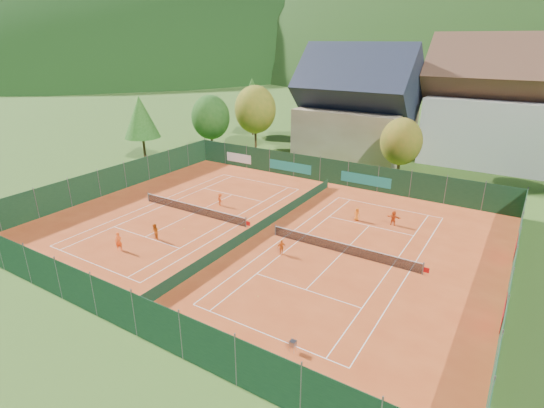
{
  "coord_description": "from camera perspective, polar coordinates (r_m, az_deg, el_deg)",
  "views": [
    {
      "loc": [
        19.39,
        -29.17,
        16.35
      ],
      "look_at": [
        0.0,
        2.0,
        2.0
      ],
      "focal_mm": 28.0,
      "sensor_mm": 36.0,
      "label": 1
    }
  ],
  "objects": [
    {
      "name": "ground",
      "position": [
        38.66,
        -1.57,
        -3.71
      ],
      "size": [
        600.0,
        600.0,
        0.0
      ],
      "primitive_type": "plane",
      "color": "#33581B",
      "rests_on": "ground"
    },
    {
      "name": "clay_pad",
      "position": [
        38.65,
        -1.57,
        -3.67
      ],
      "size": [
        40.0,
        32.0,
        0.01
      ],
      "primitive_type": "cube",
      "color": "#B6421A",
      "rests_on": "ground"
    },
    {
      "name": "court_markings_left",
      "position": [
        43.22,
        -10.47,
        -1.23
      ],
      "size": [
        11.03,
        23.83,
        0.0
      ],
      "color": "white",
      "rests_on": "ground"
    },
    {
      "name": "court_markings_right",
      "position": [
        35.32,
        9.41,
        -6.52
      ],
      "size": [
        11.03,
        23.83,
        0.0
      ],
      "color": "white",
      "rests_on": "ground"
    },
    {
      "name": "tennis_net_left",
      "position": [
        42.94,
        -10.36,
        -0.67
      ],
      "size": [
        13.3,
        0.1,
        1.02
      ],
      "color": "#59595B",
      "rests_on": "ground"
    },
    {
      "name": "tennis_net_right",
      "position": [
        35.04,
        9.69,
        -5.86
      ],
      "size": [
        13.3,
        0.1,
        1.02
      ],
      "color": "#59595B",
      "rests_on": "ground"
    },
    {
      "name": "court_divider",
      "position": [
        38.44,
        -1.58,
        -3.01
      ],
      "size": [
        0.03,
        28.8,
        1.0
      ],
      "color": "#12321E",
      "rests_on": "ground"
    },
    {
      "name": "fence_north",
      "position": [
        51.52,
        7.84,
        4.36
      ],
      "size": [
        40.0,
        0.1,
        3.0
      ],
      "color": "#13361F",
      "rests_on": "ground"
    },
    {
      "name": "fence_south",
      "position": [
        27.75,
        -20.55,
        -12.56
      ],
      "size": [
        40.0,
        0.04,
        3.0
      ],
      "color": "#13341E",
      "rests_on": "ground"
    },
    {
      "name": "fence_west",
      "position": [
        51.21,
        -20.66,
        3.09
      ],
      "size": [
        0.04,
        32.0,
        3.0
      ],
      "color": "#14391E",
      "rests_on": "ground"
    },
    {
      "name": "fence_east",
      "position": [
        32.79,
        29.47,
        -8.64
      ],
      "size": [
        0.09,
        32.0,
        3.0
      ],
      "color": "#153C23",
      "rests_on": "ground"
    },
    {
      "name": "chalet",
      "position": [
        64.0,
        11.28,
        12.22
      ],
      "size": [
        16.2,
        12.0,
        16.0
      ],
      "color": "tan",
      "rests_on": "ground"
    },
    {
      "name": "hotel_block_a",
      "position": [
        65.87,
        29.19,
        10.89
      ],
      "size": [
        21.6,
        11.0,
        17.25
      ],
      "color": "silver",
      "rests_on": "ground"
    },
    {
      "name": "tree_west_front",
      "position": [
        65.2,
        -8.26,
        11.46
      ],
      "size": [
        5.72,
        5.72,
        8.69
      ],
      "color": "#453118",
      "rests_on": "ground"
    },
    {
      "name": "tree_west_mid",
      "position": [
        67.43,
        -2.27,
        12.57
      ],
      "size": [
        6.44,
        6.44,
        9.78
      ],
      "color": "#482E19",
      "rests_on": "ground"
    },
    {
      "name": "tree_west_back",
      "position": [
        77.23,
        -2.66,
        14.18
      ],
      "size": [
        5.6,
        5.6,
        10.0
      ],
      "color": "#4A2F1A",
      "rests_on": "ground"
    },
    {
      "name": "tree_center",
      "position": [
        54.15,
        16.98,
        8.03
      ],
      "size": [
        5.01,
        5.01,
        7.6
      ],
      "color": "#412E17",
      "rests_on": "ground"
    },
    {
      "name": "tree_west_side",
      "position": [
        63.61,
        -17.24,
        11.11
      ],
      "size": [
        5.04,
        5.04,
        9.0
      ],
      "color": "#452A18",
      "rests_on": "ground"
    },
    {
      "name": "ball_hopper",
      "position": [
        24.83,
        2.84,
        -18.19
      ],
      "size": [
        0.34,
        0.34,
        0.8
      ],
      "color": "slate",
      "rests_on": "ground"
    },
    {
      "name": "loose_ball_0",
      "position": [
        39.91,
        -11.74,
        -3.26
      ],
      "size": [
        0.07,
        0.07,
        0.07
      ],
      "primitive_type": "sphere",
      "color": "#CCD833",
      "rests_on": "ground"
    },
    {
      "name": "loose_ball_1",
      "position": [
        29.47,
        -1.9,
        -12.28
      ],
      "size": [
        0.07,
        0.07,
        0.07
      ],
      "primitive_type": "sphere",
      "color": "#CCD833",
      "rests_on": "ground"
    },
    {
      "name": "loose_ball_2",
      "position": [
        39.67,
        -0.18,
        -2.93
      ],
      "size": [
        0.07,
        0.07,
        0.07
      ],
      "primitive_type": "sphere",
      "color": "#CCD833",
      "rests_on": "ground"
    },
    {
      "name": "loose_ball_3",
      "position": [
        46.89,
        -3.56,
        0.95
      ],
      "size": [
        0.07,
        0.07,
        0.07
      ],
      "primitive_type": "sphere",
      "color": "#CCD833",
      "rests_on": "ground"
    },
    {
      "name": "player_left_near",
      "position": [
        37.23,
        -19.92,
        -4.74
      ],
      "size": [
        0.69,
        0.63,
        1.57
      ],
      "primitive_type": "imported",
      "rotation": [
        0.0,
        0.0,
        0.57
      ],
      "color": "#FF5516",
      "rests_on": "ground"
    },
    {
      "name": "player_left_mid",
      "position": [
        38.12,
        -15.47,
        -3.64
      ],
      "size": [
        0.89,
        0.81,
        1.49
      ],
      "primitive_type": "imported",
      "rotation": [
        0.0,
        0.0,
        -0.41
      ],
      "color": "#D65D13",
      "rests_on": "ground"
    },
    {
      "name": "player_left_far",
      "position": [
        44.62,
        -7.0,
        0.61
      ],
      "size": [
        0.99,
        0.8,
        1.33
      ],
      "primitive_type": "imported",
      "rotation": [
        0.0,
        0.0,
        2.72
      ],
      "color": "#DB4613",
      "rests_on": "ground"
    },
    {
      "name": "player_right_near",
      "position": [
        34.39,
        1.27,
        -5.81
      ],
      "size": [
        0.68,
        0.82,
        1.31
      ],
      "primitive_type": "imported",
      "rotation": [
        0.0,
        0.0,
        1.0
      ],
      "color": "orange",
      "rests_on": "ground"
    },
    {
      "name": "player_right_far_a",
      "position": [
        41.45,
        11.34,
        -1.36
      ],
      "size": [
        0.67,
        0.49,
        1.28
      ],
      "primitive_type": "imported",
      "rotation": [
        0.0,
        0.0,
        3.01
      ],
      "color": "orange",
      "rests_on": "ground"
    },
    {
      "name": "player_right_far_b",
      "position": [
        41.2,
        16.01,
        -1.82
      ],
      "size": [
        1.36,
        0.49,
        1.44
      ],
      "primitive_type": "imported",
      "rotation": [
        0.0,
        0.0,
        3.19
      ],
      "color": "#DC4913",
      "rests_on": "ground"
    }
  ]
}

